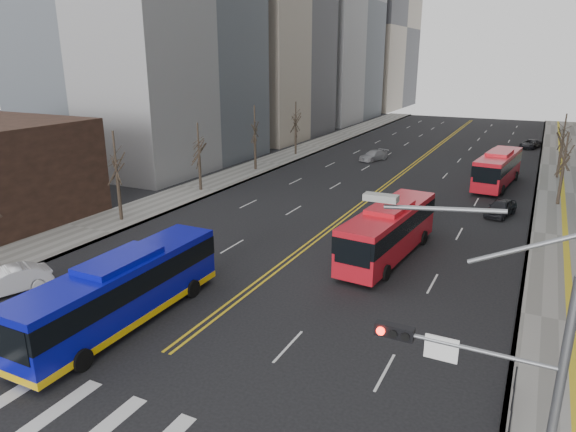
{
  "coord_description": "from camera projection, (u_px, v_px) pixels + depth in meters",
  "views": [
    {
      "loc": [
        14.0,
        -10.75,
        12.84
      ],
      "look_at": [
        2.62,
        12.16,
        4.9
      ],
      "focal_mm": 32.0,
      "sensor_mm": 36.0,
      "label": 1
    }
  ],
  "objects": [
    {
      "name": "ground",
      "position": [
        78.0,
        420.0,
        18.94
      ],
      "size": [
        220.0,
        220.0,
        0.0
      ],
      "primitive_type": "plane",
      "color": "black"
    },
    {
      "name": "street_trees",
      "position": [
        300.0,
        142.0,
        50.1
      ],
      "size": [
        35.2,
        47.2,
        7.6
      ],
      "color": "#2D231B",
      "rests_on": "ground"
    },
    {
      "name": "sidewalk_right",
      "position": [
        574.0,
        194.0,
        49.98
      ],
      "size": [
        7.0,
        130.0,
        0.15
      ],
      "primitive_type": "cube",
      "color": "slate",
      "rests_on": "ground"
    },
    {
      "name": "pedestrian_railing",
      "position": [
        511.0,
        420.0,
        17.76
      ],
      "size": [
        0.06,
        6.06,
        1.02
      ],
      "color": "black",
      "rests_on": "sidewalk_right"
    },
    {
      "name": "car_silver",
      "position": [
        374.0,
        155.0,
        66.38
      ],
      "size": [
        3.33,
        4.84,
        1.3
      ],
      "primitive_type": "imported",
      "rotation": [
        0.0,
        0.0,
        -0.37
      ],
      "color": "#9C9DA2",
      "rests_on": "ground"
    },
    {
      "name": "red_bus_far",
      "position": [
        498.0,
        167.0,
        52.88
      ],
      "size": [
        3.89,
        11.7,
        3.63
      ],
      "color": "red",
      "rests_on": "ground"
    },
    {
      "name": "centerline",
      "position": [
        418.0,
        161.0,
        65.99
      ],
      "size": [
        0.55,
        100.0,
        0.01
      ],
      "color": "gold",
      "rests_on": "ground"
    },
    {
      "name": "signal_mast",
      "position": [
        497.0,
        377.0,
        13.37
      ],
      "size": [
        5.37,
        0.37,
        9.39
      ],
      "color": "gray",
      "rests_on": "ground"
    },
    {
      "name": "crosswalk",
      "position": [
        78.0,
        420.0,
        18.94
      ],
      "size": [
        26.7,
        4.0,
        0.01
      ],
      "color": "silver",
      "rests_on": "ground"
    },
    {
      "name": "red_bus_near",
      "position": [
        389.0,
        228.0,
        33.86
      ],
      "size": [
        3.69,
        11.66,
        3.63
      ],
      "color": "red",
      "rests_on": "ground"
    },
    {
      "name": "sidewalk_left",
      "position": [
        268.0,
        163.0,
        64.42
      ],
      "size": [
        5.0,
        130.0,
        0.15
      ],
      "primitive_type": "cube",
      "color": "slate",
      "rests_on": "ground"
    },
    {
      "name": "blue_bus",
      "position": [
        122.0,
        289.0,
        25.33
      ],
      "size": [
        2.92,
        12.32,
        3.58
      ],
      "color": "#0A0EA3",
      "rests_on": "ground"
    },
    {
      "name": "car_dark_mid",
      "position": [
        501.0,
        208.0,
        43.18
      ],
      "size": [
        2.6,
        4.41,
        1.41
      ],
      "primitive_type": "imported",
      "rotation": [
        0.0,
        0.0,
        -0.24
      ],
      "color": "black",
      "rests_on": "ground"
    },
    {
      "name": "car_white",
      "position": [
        8.0,
        281.0,
        28.95
      ],
      "size": [
        3.21,
        4.77,
        1.49
      ],
      "primitive_type": "imported",
      "rotation": [
        0.0,
        0.0,
        -0.4
      ],
      "color": "silver",
      "rests_on": "ground"
    },
    {
      "name": "car_dark_far",
      "position": [
        530.0,
        144.0,
        75.27
      ],
      "size": [
        3.22,
        4.94,
        1.26
      ],
      "primitive_type": "imported",
      "rotation": [
        0.0,
        0.0,
        -0.27
      ],
      "color": "black",
      "rests_on": "ground"
    }
  ]
}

